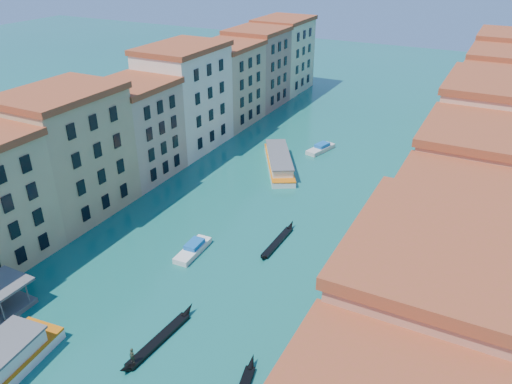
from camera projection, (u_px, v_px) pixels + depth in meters
left_bank_palazzos at (167, 110)px, 96.98m from camera, size 12.80×128.40×21.00m
right_bank_palazzos at (474, 162)px, 74.46m from camera, size 12.80×128.40×21.00m
quay at (411, 205)px, 81.95m from camera, size 4.00×140.00×1.00m
restaurant_awnings at (324, 371)px, 47.55m from camera, size 3.20×44.55×3.12m
mooring_poles_right at (314, 335)px, 54.16m from camera, size 1.44×54.24×3.20m
vaporetto_far at (279, 161)px, 95.97m from camera, size 13.13×18.23×2.78m
gondola_fore at (159, 339)px, 54.90m from camera, size 1.85×12.47×2.48m
gondola_far at (278, 241)px, 72.65m from camera, size 1.16×11.36×1.61m
motorboat_mid at (193, 249)px, 70.37m from camera, size 2.50×7.11×1.45m
motorboat_far at (321, 148)px, 103.52m from camera, size 4.17×7.66×1.52m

